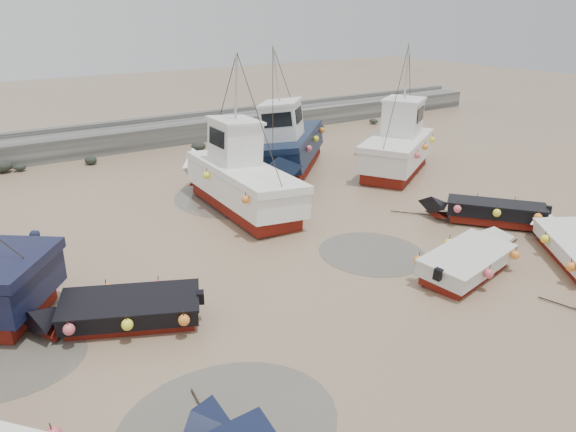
% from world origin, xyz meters
% --- Properties ---
extents(ground, '(120.00, 120.00, 0.00)m').
position_xyz_m(ground, '(0.00, 0.00, 0.00)').
color(ground, '#8C7658').
rests_on(ground, ground).
extents(seawall, '(60.00, 4.92, 1.50)m').
position_xyz_m(seawall, '(0.05, 21.99, 0.63)').
color(seawall, gray).
rests_on(seawall, ground).
extents(puddle_a, '(4.69, 4.69, 0.01)m').
position_xyz_m(puddle_a, '(-4.32, -2.05, 0.00)').
color(puddle_a, '#585348').
rests_on(puddle_a, ground).
extents(puddle_b, '(3.55, 3.55, 0.01)m').
position_xyz_m(puddle_b, '(3.76, 2.61, 0.00)').
color(puddle_b, '#585348').
rests_on(puddle_b, ground).
extents(puddle_c, '(3.46, 3.46, 0.01)m').
position_xyz_m(puddle_c, '(-7.58, 2.71, 0.00)').
color(puddle_c, '#585348').
rests_on(puddle_c, ground).
extents(puddle_d, '(5.83, 5.83, 0.01)m').
position_xyz_m(puddle_d, '(3.04, 10.48, 0.00)').
color(puddle_d, '#585348').
rests_on(puddle_d, ground).
extents(dinghy_3, '(4.59, 5.56, 1.43)m').
position_xyz_m(dinghy_3, '(9.09, -1.47, 0.54)').
color(dinghy_3, maroon).
rests_on(dinghy_3, ground).
extents(dinghy_4, '(5.54, 3.18, 1.43)m').
position_xyz_m(dinghy_4, '(-4.94, 2.90, 0.55)').
color(dinghy_4, maroon).
rests_on(dinghy_4, ground).
extents(dinghy_5, '(5.76, 2.44, 1.43)m').
position_xyz_m(dinghy_5, '(5.36, -0.22, 0.55)').
color(dinghy_5, maroon).
rests_on(dinghy_5, ground).
extents(dinghy_6, '(4.23, 5.14, 1.43)m').
position_xyz_m(dinghy_6, '(9.39, 2.34, 0.55)').
color(dinghy_6, maroon).
rests_on(dinghy_6, ground).
extents(cabin_boat_1, '(3.12, 9.91, 6.22)m').
position_xyz_m(cabin_boat_1, '(2.23, 9.37, 1.35)').
color(cabin_boat_1, maroon).
rests_on(cabin_boat_1, ground).
extents(cabin_boat_2, '(7.95, 7.80, 6.22)m').
position_xyz_m(cabin_boat_2, '(6.96, 12.35, 1.35)').
color(cabin_boat_2, maroon).
rests_on(cabin_boat_2, ground).
extents(cabin_boat_3, '(8.20, 5.76, 6.22)m').
position_xyz_m(cabin_boat_3, '(11.79, 9.58, 1.39)').
color(cabin_boat_3, maroon).
rests_on(cabin_boat_3, ground).
extents(person, '(0.76, 0.65, 1.76)m').
position_xyz_m(person, '(-6.11, 6.57, 0.00)').
color(person, '#1B2139').
rests_on(person, ground).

